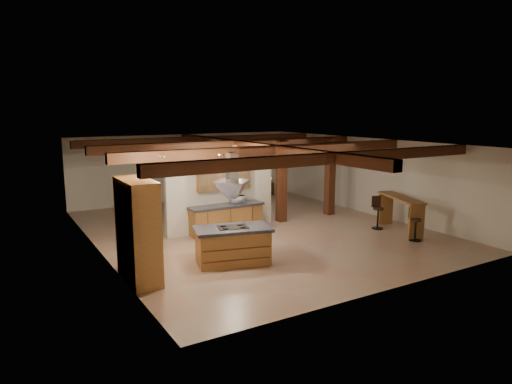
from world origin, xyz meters
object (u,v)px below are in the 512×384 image
dining_table (204,206)px  bar_counter (400,208)px  sofa (237,191)px  kitchen_island (233,245)px

dining_table → bar_counter: size_ratio=0.85×
dining_table → sofa: dining_table is taller
dining_table → sofa: size_ratio=0.83×
dining_table → sofa: 3.47m
dining_table → bar_counter: bearing=-50.1°
kitchen_island → bar_counter: bar_counter is taller
sofa → bar_counter: bar_counter is taller
bar_counter → kitchen_island: bearing=179.9°
kitchen_island → sofa: 8.90m
bar_counter → sofa: bearing=103.3°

